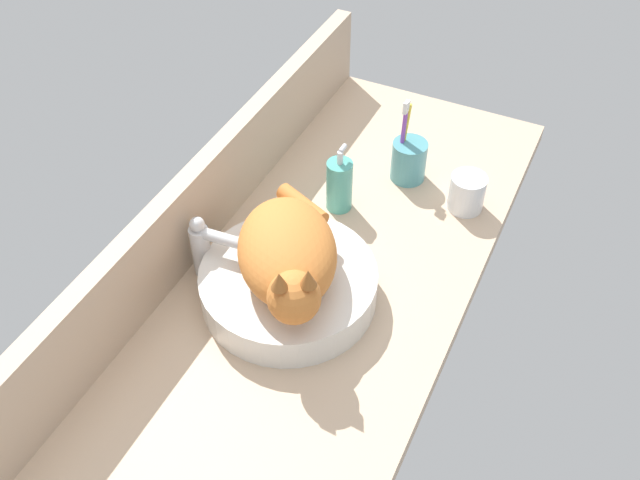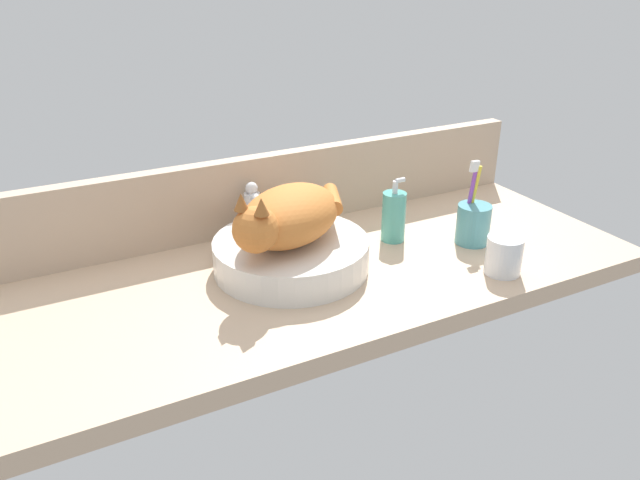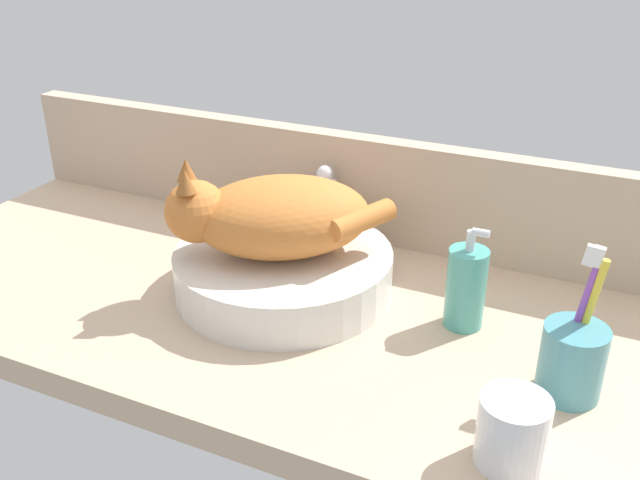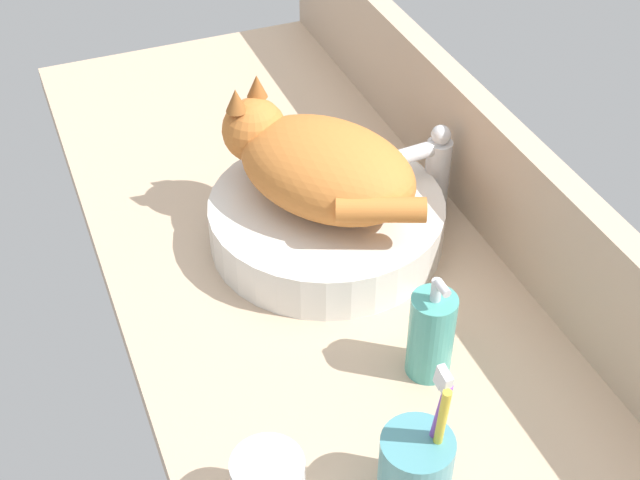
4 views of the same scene
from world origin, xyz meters
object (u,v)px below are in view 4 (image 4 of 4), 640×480
at_px(toothbrush_cup, 416,468).
at_px(faucet, 431,166).
at_px(cat, 318,164).
at_px(sink_basin, 327,221).
at_px(soap_dispenser, 431,334).

bearing_deg(toothbrush_cup, faucet, 151.16).
height_order(faucet, toothbrush_cup, toothbrush_cup).
bearing_deg(cat, sink_basin, 36.28).
distance_m(sink_basin, soap_dispenser, 0.27).
bearing_deg(sink_basin, toothbrush_cup, -9.92).
bearing_deg(toothbrush_cup, sink_basin, 170.08).
height_order(sink_basin, toothbrush_cup, toothbrush_cup).
relative_size(sink_basin, toothbrush_cup, 1.71).
bearing_deg(sink_basin, soap_dispenser, 4.49).
relative_size(soap_dispenser, toothbrush_cup, 0.78).
distance_m(soap_dispenser, toothbrush_cup, 0.18).
xyz_separation_m(soap_dispenser, toothbrush_cup, (0.15, -0.09, -0.01)).
bearing_deg(cat, toothbrush_cup, -8.60).
distance_m(cat, soap_dispenser, 0.28).
bearing_deg(faucet, soap_dispenser, -27.12).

